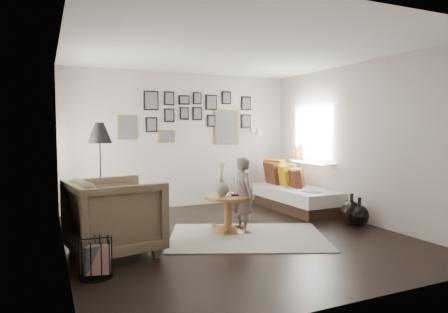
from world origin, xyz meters
name	(u,v)px	position (x,y,z in m)	size (l,w,h in m)	color
ground	(235,236)	(0.00, 0.00, 0.00)	(4.80, 4.80, 0.00)	black
wall_back	(182,140)	(0.00, 2.40, 1.30)	(4.50, 4.50, 0.00)	#AB9E96
wall_front	(358,155)	(0.00, -2.40, 1.30)	(4.50, 4.50, 0.00)	#AB9E96
wall_left	(63,148)	(-2.25, 0.00, 1.30)	(4.80, 4.80, 0.00)	#AB9E96
wall_right	(359,142)	(2.25, 0.00, 1.30)	(4.80, 4.80, 0.00)	#AB9E96
ceiling	(236,51)	(0.00, 0.00, 2.60)	(4.80, 4.80, 0.00)	white
door_left	(61,161)	(-2.23, 1.20, 1.05)	(0.00, 2.14, 2.14)	white
window_right	(306,159)	(2.18, 1.34, 0.93)	(0.15, 1.32, 1.30)	white
gallery_wall	(196,118)	(0.29, 2.38, 1.74)	(2.74, 0.03, 1.08)	olive
wall_sconce	(258,132)	(1.55, 2.13, 1.46)	(0.18, 0.36, 0.16)	white
rug	(247,237)	(0.12, -0.15, 0.01)	(2.15, 1.51, 0.01)	silver
pedestal_table	(228,215)	(-0.01, 0.23, 0.25)	(0.69, 0.69, 0.54)	brown
vase	(222,186)	(-0.09, 0.25, 0.69)	(0.20, 0.20, 0.49)	black
candles	(235,187)	(0.10, 0.23, 0.66)	(0.12, 0.12, 0.25)	black
daybed	(293,194)	(1.82, 1.24, 0.30)	(0.85, 1.94, 0.92)	black
magazine_on_daybed	(311,192)	(1.76, 0.60, 0.43)	(0.21, 0.28, 0.02)	black
armchair	(115,217)	(-1.70, -0.17, 0.47)	(1.00, 1.03, 0.93)	brown
armchair_cushion	(116,215)	(-1.67, -0.12, 0.48)	(0.42, 0.42, 0.11)	beige
floor_lamp	(100,137)	(-1.65, 1.48, 1.40)	(0.38, 0.38, 1.62)	black
magazine_basket	(96,258)	(-2.00, -0.84, 0.20)	(0.35, 0.35, 0.40)	black
demijohn_large	(351,213)	(1.95, -0.19, 0.19)	(0.34, 0.34, 0.50)	black
demijohn_small	(359,215)	(2.00, -0.31, 0.17)	(0.30, 0.30, 0.46)	black
child	(244,195)	(0.20, 0.12, 0.56)	(0.41, 0.27, 1.11)	#5F4F4B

